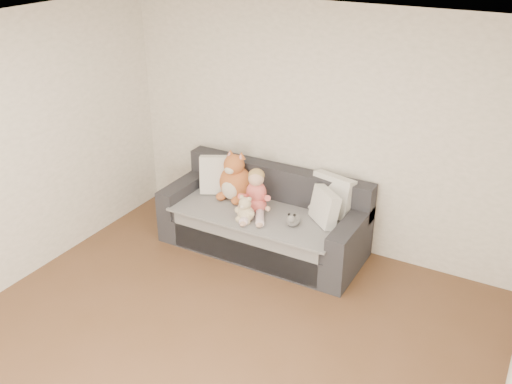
# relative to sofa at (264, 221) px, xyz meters

# --- Properties ---
(room_shell) EXTENTS (5.00, 5.00, 5.00)m
(room_shell) POSITION_rel_sofa_xyz_m (0.40, -1.64, 0.99)
(room_shell) COLOR brown
(room_shell) RESTS_ON ground
(sofa) EXTENTS (2.20, 0.94, 0.85)m
(sofa) POSITION_rel_sofa_xyz_m (0.00, 0.00, 0.00)
(sofa) COLOR #242428
(sofa) RESTS_ON ground
(cushion_left) EXTENTS (0.51, 0.41, 0.44)m
(cushion_left) POSITION_rel_sofa_xyz_m (-0.63, 0.12, 0.38)
(cushion_left) COLOR silver
(cushion_left) RESTS_ON sofa
(cushion_right_back) EXTENTS (0.50, 0.31, 0.44)m
(cushion_right_back) POSITION_rel_sofa_xyz_m (0.67, 0.25, 0.38)
(cushion_right_back) COLOR silver
(cushion_right_back) RESTS_ON sofa
(cushion_right_front) EXTENTS (0.41, 0.38, 0.37)m
(cushion_right_front) POSITION_rel_sofa_xyz_m (0.68, 0.02, 0.34)
(cushion_right_front) COLOR silver
(cushion_right_front) RESTS_ON sofa
(toddler) EXTENTS (0.36, 0.50, 0.49)m
(toddler) POSITION_rel_sofa_xyz_m (-0.03, -0.14, 0.37)
(toddler) COLOR #CB6047
(toddler) RESTS_ON sofa
(plush_cat) EXTENTS (0.47, 0.39, 0.58)m
(plush_cat) POSITION_rel_sofa_xyz_m (-0.41, 0.07, 0.38)
(plush_cat) COLOR #B45528
(plush_cat) RESTS_ON sofa
(teddy_bear) EXTENTS (0.23, 0.17, 0.29)m
(teddy_bear) POSITION_rel_sofa_xyz_m (-0.04, -0.35, 0.28)
(teddy_bear) COLOR #C3B087
(teddy_bear) RESTS_ON sofa
(plush_cow) EXTENTS (0.14, 0.21, 0.17)m
(plush_cow) POSITION_rel_sofa_xyz_m (0.43, -0.20, 0.23)
(plush_cow) COLOR white
(plush_cow) RESTS_ON sofa
(sippy_cup) EXTENTS (0.09, 0.06, 0.10)m
(sippy_cup) POSITION_rel_sofa_xyz_m (-0.12, -0.18, 0.22)
(sippy_cup) COLOR #483695
(sippy_cup) RESTS_ON sofa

